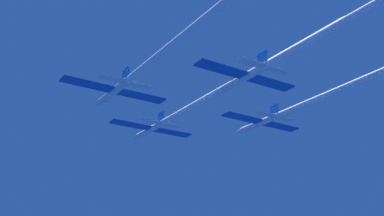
% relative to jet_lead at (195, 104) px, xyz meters
% --- Properties ---
extents(jet_lead, '(19.80, 64.70, 3.28)m').
position_rel_jet_lead_xyz_m(jet_lead, '(0.00, 0.00, 0.00)').
color(jet_lead, silver).
extents(jet_left_wing, '(19.80, 61.41, 3.28)m').
position_rel_jet_lead_xyz_m(jet_left_wing, '(-16.46, -15.32, -0.35)').
color(jet_left_wing, silver).
extents(jet_right_wing, '(19.80, 66.84, 3.28)m').
position_rel_jet_lead_xyz_m(jet_right_wing, '(17.91, -18.08, -0.06)').
color(jet_right_wing, silver).
extents(jet_slot, '(19.80, 61.86, 3.28)m').
position_rel_jet_lead_xyz_m(jet_slot, '(-0.24, -33.10, -0.28)').
color(jet_slot, silver).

